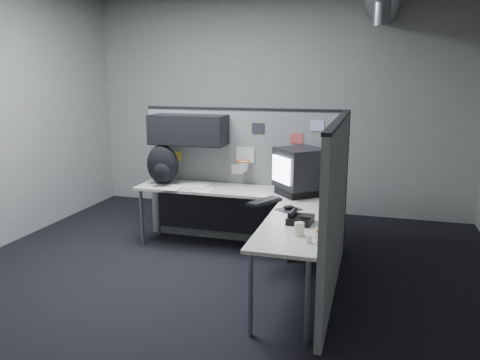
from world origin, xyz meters
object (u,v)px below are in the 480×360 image
(monitor, at_px, (300,171))
(keyboard, at_px, (264,202))
(desk, at_px, (249,207))
(phone, at_px, (300,219))
(backpack, at_px, (163,165))

(monitor, height_order, keyboard, monitor)
(desk, bearing_deg, phone, -49.12)
(monitor, height_order, backpack, monitor)
(phone, xyz_separation_m, backpack, (-1.80, 1.03, 0.19))
(monitor, relative_size, keyboard, 1.44)
(desk, bearing_deg, monitor, 23.63)
(monitor, distance_m, keyboard, 0.59)
(desk, distance_m, backpack, 1.21)
(desk, relative_size, backpack, 4.87)
(monitor, bearing_deg, backpack, -177.81)
(monitor, relative_size, phone, 2.52)
(monitor, height_order, phone, monitor)
(monitor, bearing_deg, phone, -77.32)
(desk, distance_m, monitor, 0.67)
(desk, bearing_deg, keyboard, -46.38)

